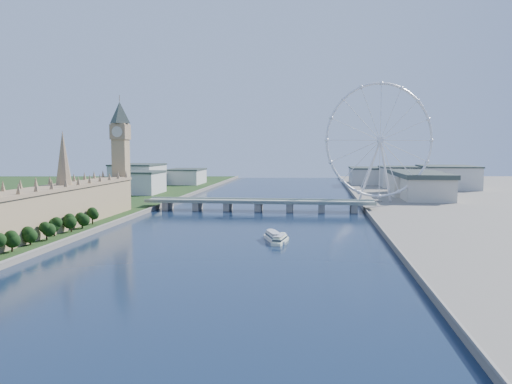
# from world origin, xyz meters

# --- Properties ---
(ground) EXTENTS (2000.00, 2000.00, 0.00)m
(ground) POSITION_xyz_m (0.00, 0.00, 0.00)
(ground) COLOR #16263E
(ground) RESTS_ON ground
(tree_row) EXTENTS (7.96, 215.96, 20.66)m
(tree_row) POSITION_xyz_m (-113.00, 74.00, 9.35)
(tree_row) COLOR black
(tree_row) RESTS_ON ground
(parliament_range) EXTENTS (24.00, 200.00, 70.00)m
(parliament_range) POSITION_xyz_m (-128.00, 170.00, 18.48)
(parliament_range) COLOR tan
(parliament_range) RESTS_ON ground
(big_ben) EXTENTS (20.02, 20.02, 110.00)m
(big_ben) POSITION_xyz_m (-128.00, 278.00, 66.57)
(big_ben) COLOR tan
(big_ben) RESTS_ON ground
(westminster_bridge) EXTENTS (220.00, 22.00, 9.50)m
(westminster_bridge) POSITION_xyz_m (0.00, 300.00, 6.63)
(westminster_bridge) COLOR gray
(westminster_bridge) RESTS_ON ground
(london_eye) EXTENTS (113.60, 39.12, 124.30)m
(london_eye) POSITION_xyz_m (119.98, 355.08, 67.52)
(london_eye) COLOR silver
(london_eye) RESTS_ON ground
(county_hall) EXTENTS (54.00, 144.00, 35.00)m
(county_hall) POSITION_xyz_m (175.00, 430.00, 0.00)
(county_hall) COLOR beige
(county_hall) RESTS_ON ground
(city_skyline) EXTENTS (505.00, 280.00, 32.00)m
(city_skyline) POSITION_xyz_m (39.22, 560.08, 16.96)
(city_skyline) COLOR beige
(city_skyline) RESTS_ON ground
(tour_boat_near) EXTENTS (10.90, 26.95, 5.76)m
(tour_boat_near) POSITION_xyz_m (32.01, 138.85, 0.00)
(tour_boat_near) COLOR silver
(tour_boat_near) RESTS_ON ground
(tour_boat_far) EXTENTS (16.90, 30.84, 6.62)m
(tour_boat_far) POSITION_xyz_m (27.54, 145.03, 0.00)
(tour_boat_far) COLOR silver
(tour_boat_far) RESTS_ON ground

